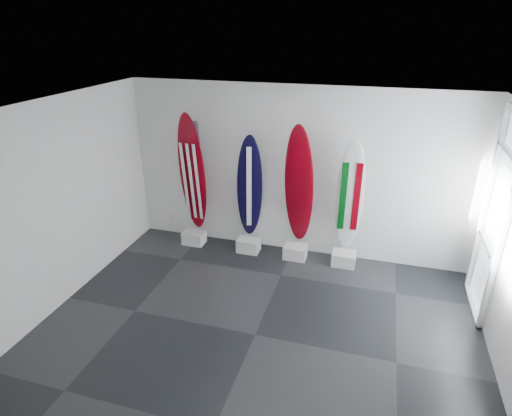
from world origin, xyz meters
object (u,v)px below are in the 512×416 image
(surfboard_usa, at_px, (192,174))
(surfboard_navy, at_px, (250,188))
(surfboard_swiss, at_px, (299,186))
(surfboard_italy, at_px, (350,197))

(surfboard_usa, xyz_separation_m, surfboard_navy, (1.09, 0.00, -0.15))
(surfboard_swiss, height_order, surfboard_italy, surfboard_swiss)
(surfboard_swiss, bearing_deg, surfboard_italy, 4.40)
(surfboard_usa, xyz_separation_m, surfboard_swiss, (1.97, 0.00, -0.03))
(surfboard_navy, relative_size, surfboard_swiss, 0.89)
(surfboard_usa, bearing_deg, surfboard_italy, 4.85)
(surfboard_usa, bearing_deg, surfboard_swiss, 4.85)
(surfboard_usa, distance_m, surfboard_navy, 1.10)
(surfboard_swiss, xyz_separation_m, surfboard_italy, (0.86, 0.00, -0.09))
(surfboard_navy, bearing_deg, surfboard_usa, 160.58)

